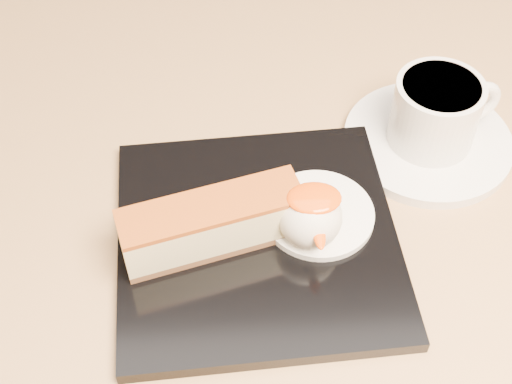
{
  "coord_description": "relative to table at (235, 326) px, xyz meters",
  "views": [
    {
      "loc": [
        0.0,
        -0.35,
        1.18
      ],
      "look_at": [
        0.02,
        0.01,
        0.76
      ],
      "focal_mm": 50.0,
      "sensor_mm": 36.0,
      "label": 1
    }
  ],
  "objects": [
    {
      "name": "coffee_cup",
      "position": [
        0.18,
        0.09,
        0.2
      ],
      "size": [
        0.1,
        0.08,
        0.06
      ],
      "rotation": [
        0.0,
        0.0,
        0.26
      ],
      "color": "white",
      "rests_on": "saucer"
    },
    {
      "name": "dessert_plate",
      "position": [
        0.02,
        -0.01,
        0.16
      ],
      "size": [
        0.23,
        0.23,
        0.01
      ],
      "primitive_type": "cube",
      "rotation": [
        0.0,
        0.0,
        0.05
      ],
      "color": "black",
      "rests_on": "table"
    },
    {
      "name": "cheesecake",
      "position": [
        -0.01,
        -0.02,
        0.19
      ],
      "size": [
        0.15,
        0.07,
        0.05
      ],
      "rotation": [
        0.0,
        0.0,
        0.27
      ],
      "color": "brown",
      "rests_on": "dessert_plate"
    },
    {
      "name": "mint_sprig",
      "position": [
        0.04,
        0.03,
        0.17
      ],
      "size": [
        0.03,
        0.02,
        0.0
      ],
      "color": "#2A802A",
      "rests_on": "cream_smear"
    },
    {
      "name": "ice_cream_scoop",
      "position": [
        0.06,
        -0.02,
        0.19
      ],
      "size": [
        0.05,
        0.05,
        0.05
      ],
      "primitive_type": "sphere",
      "color": "white",
      "rests_on": "cream_smear"
    },
    {
      "name": "saucer",
      "position": [
        0.18,
        0.09,
        0.16
      ],
      "size": [
        0.15,
        0.15,
        0.01
      ],
      "primitive_type": "cylinder",
      "color": "white",
      "rests_on": "table"
    },
    {
      "name": "table",
      "position": [
        0.0,
        0.0,
        0.0
      ],
      "size": [
        0.8,
        0.8,
        0.72
      ],
      "color": "black",
      "rests_on": "ground"
    },
    {
      "name": "mango_sauce",
      "position": [
        0.06,
        -0.02,
        0.21
      ],
      "size": [
        0.04,
        0.03,
        0.01
      ],
      "primitive_type": "ellipsoid",
      "color": "#FF5008",
      "rests_on": "ice_cream_scoop"
    },
    {
      "name": "cream_smear",
      "position": [
        0.07,
        0.0,
        0.17
      ],
      "size": [
        0.09,
        0.09,
        0.01
      ],
      "primitive_type": "cylinder",
      "color": "white",
      "rests_on": "dessert_plate"
    }
  ]
}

